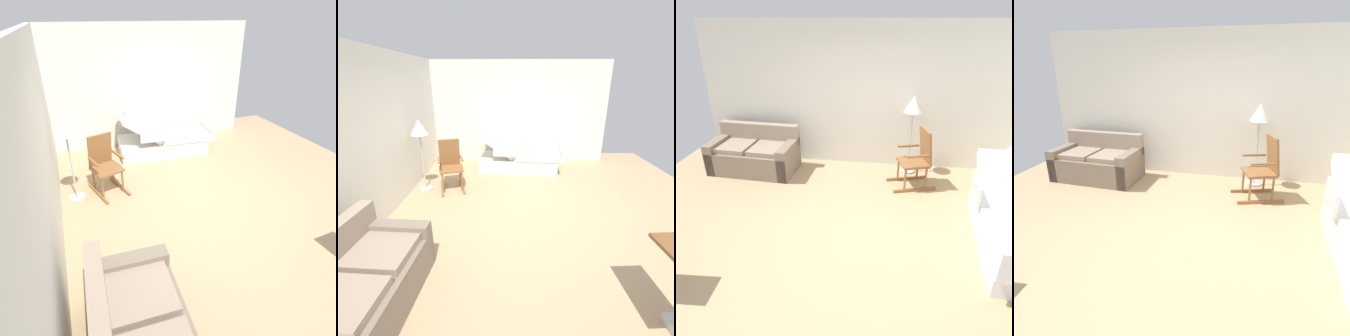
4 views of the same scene
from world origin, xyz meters
TOP-DOWN VIEW (x-y plane):
  - ground_plane at (0.00, 0.00)m, footprint 7.44×7.44m
  - back_wall at (0.00, 2.35)m, footprint 6.15×0.10m
  - couch at (-1.99, 1.70)m, footprint 1.65×0.94m
  - rocking_chair at (1.07, 1.49)m, footprint 0.86×0.67m
  - floor_lamp at (0.97, 2.03)m, footprint 0.34×0.34m

SIDE VIEW (x-z plane):
  - ground_plane at x=0.00m, z-range 0.00..0.00m
  - couch at x=-1.99m, z-range -0.12..0.73m
  - rocking_chair at x=1.07m, z-range -0.02..1.03m
  - floor_lamp at x=0.97m, z-range 0.49..1.97m
  - back_wall at x=0.00m, z-range 0.00..2.70m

